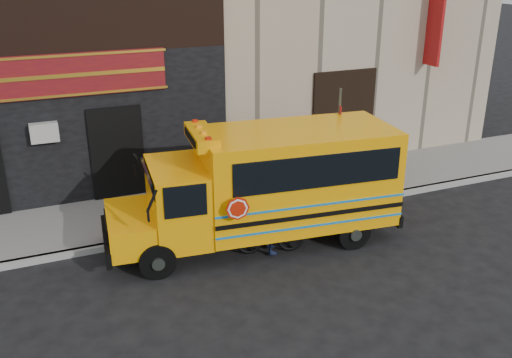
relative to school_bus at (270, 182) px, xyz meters
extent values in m
plane|color=black|center=(0.32, -1.57, -1.51)|extent=(120.00, 120.00, 0.00)
cube|color=gray|center=(0.32, 1.03, -1.43)|extent=(40.00, 0.20, 0.15)
cube|color=slate|center=(0.32, 2.53, -1.43)|extent=(40.00, 3.00, 0.15)
cube|color=black|center=(-4.68, 3.98, 0.64)|extent=(10.00, 0.30, 4.00)
cube|color=#5A0C19|center=(-4.68, 3.81, 2.14)|extent=(6.50, 0.12, 1.10)
cube|color=black|center=(-2.88, 3.83, -0.11)|extent=(1.30, 0.10, 2.50)
cube|color=maroon|center=(7.32, 3.58, 2.84)|extent=(0.10, 0.70, 2.40)
cylinder|color=black|center=(-2.91, -0.65, -1.11)|extent=(0.82, 0.36, 0.80)
cylinder|color=black|center=(-2.71, 1.24, -1.11)|extent=(0.82, 0.36, 0.80)
cylinder|color=black|center=(1.66, -1.12, -1.11)|extent=(0.82, 0.36, 0.80)
cylinder|color=black|center=(1.86, 0.77, -1.11)|extent=(0.82, 0.36, 0.80)
cube|color=#F49B04|center=(-3.26, 0.35, -0.71)|extent=(1.20, 2.09, 0.70)
cube|color=black|center=(-3.81, 0.40, -0.96)|extent=(0.33, 2.05, 0.35)
cube|color=#F49B04|center=(-2.17, 0.23, -0.21)|extent=(1.41, 2.21, 1.70)
cube|color=black|center=(-2.73, 0.29, 0.19)|extent=(0.25, 1.80, 0.90)
cube|color=#F49B04|center=(0.67, -0.07, 0.11)|extent=(4.70, 2.66, 2.25)
cube|color=black|center=(2.94, -0.30, -0.96)|extent=(0.35, 2.20, 0.30)
cube|color=black|center=(0.65, -1.18, 0.59)|extent=(3.88, 0.45, 0.75)
cube|color=#F49B04|center=(-1.57, 0.17, 1.27)|extent=(0.66, 1.64, 0.28)
cylinder|color=#B21A07|center=(-1.26, -1.17, 0.04)|extent=(0.52, 0.08, 0.52)
cylinder|color=#3D453F|center=(2.32, 0.86, 0.18)|extent=(0.07, 0.07, 3.38)
cube|color=maroon|center=(2.29, 0.78, 1.23)|extent=(0.12, 0.28, 0.42)
cube|color=white|center=(2.29, 0.78, 0.71)|extent=(0.12, 0.28, 0.37)
imported|color=black|center=(-0.25, -0.60, -1.03)|extent=(1.65, 0.82, 0.96)
imported|color=black|center=(-0.22, -0.61, -0.61)|extent=(0.54, 0.73, 1.81)
camera|label=1|loc=(-5.12, -11.32, 4.99)|focal=40.00mm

